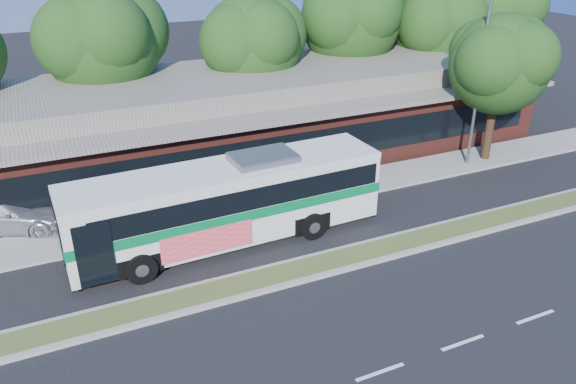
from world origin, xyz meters
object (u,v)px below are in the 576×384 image
object	(u,v)px
lamp_post	(480,74)
sedan	(6,212)
transit_bus	(229,197)
sidewalk_tree	(504,61)

from	to	relation	value
lamp_post	sedan	distance (m)	22.67
transit_bus	sedan	bearing A→B (deg)	147.34
sedan	sidewalk_tree	xyz separation A→B (m)	(23.93, -2.33, 4.53)
transit_bus	sidewalk_tree	xyz separation A→B (m)	(15.78, 2.52, 3.36)
transit_bus	sidewalk_tree	size ratio (longest dim) A/B	1.63
lamp_post	sedan	xyz separation A→B (m)	(-22.13, 2.65, -4.11)
sedan	sidewalk_tree	bearing A→B (deg)	-70.81
transit_bus	sidewalk_tree	world-z (taller)	sidewalk_tree
lamp_post	sidewalk_tree	bearing A→B (deg)	10.12
lamp_post	transit_bus	xyz separation A→B (m)	(-13.98, -2.20, -2.95)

